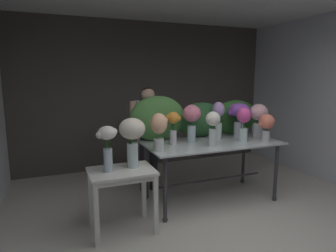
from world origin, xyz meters
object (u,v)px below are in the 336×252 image
(vase_sunset_tulips, at_px, (173,124))
(vase_fuchsia_freesia, at_px, (244,121))
(vase_ivory_dahlias, at_px, (213,125))
(vase_peach_roses, at_px, (159,128))
(vase_blush_stock, at_px, (258,117))
(vase_coral_hydrangea, at_px, (267,125))
(display_table_glass, at_px, (211,150))
(side_table_white, at_px, (122,179))
(vase_rosy_snapdragons, at_px, (192,118))
(vase_white_roses_tall, at_px, (107,143))
(vase_cream_lisianthus_tall, at_px, (132,135))
(vase_violet_anemones, at_px, (239,115))
(florist, at_px, (148,129))
(vase_lilac_carnations, at_px, (218,118))

(vase_sunset_tulips, height_order, vase_fuchsia_freesia, vase_fuchsia_freesia)
(vase_sunset_tulips, bearing_deg, vase_ivory_dahlias, -32.06)
(vase_peach_roses, height_order, vase_blush_stock, vase_blush_stock)
(vase_coral_hydrangea, bearing_deg, vase_fuchsia_freesia, 161.01)
(display_table_glass, distance_m, side_table_white, 1.43)
(side_table_white, bearing_deg, vase_rosy_snapdragons, 22.48)
(display_table_glass, relative_size, side_table_white, 2.58)
(vase_white_roses_tall, xyz_separation_m, vase_cream_lisianthus_tall, (0.29, 0.06, 0.05))
(vase_violet_anemones, bearing_deg, vase_sunset_tulips, -177.14)
(florist, distance_m, vase_ivory_dahlias, 1.09)
(side_table_white, bearing_deg, vase_coral_hydrangea, 2.92)
(vase_sunset_tulips, height_order, vase_ivory_dahlias, vase_ivory_dahlias)
(display_table_glass, relative_size, vase_rosy_snapdragons, 3.60)
(vase_coral_hydrangea, bearing_deg, vase_cream_lisianthus_tall, -178.44)
(vase_peach_roses, xyz_separation_m, vase_ivory_dahlias, (0.74, -0.03, -0.00))
(florist, height_order, vase_lilac_carnations, florist)
(display_table_glass, distance_m, vase_sunset_tulips, 0.69)
(display_table_glass, distance_m, vase_rosy_snapdragons, 0.55)
(florist, relative_size, vase_lilac_carnations, 2.95)
(vase_sunset_tulips, distance_m, vase_violet_anemones, 1.09)
(display_table_glass, xyz_separation_m, vase_fuchsia_freesia, (0.41, -0.17, 0.42))
(vase_peach_roses, distance_m, vase_coral_hydrangea, 1.58)
(florist, bearing_deg, vase_fuchsia_freesia, -36.87)
(vase_blush_stock, relative_size, vase_rosy_snapdragons, 0.96)
(vase_sunset_tulips, xyz_separation_m, vase_blush_stock, (1.37, -0.04, 0.04))
(display_table_glass, height_order, florist, florist)
(side_table_white, xyz_separation_m, florist, (0.67, 1.05, 0.36))
(vase_lilac_carnations, xyz_separation_m, vase_cream_lisianthus_tall, (-1.42, -0.46, -0.06))
(vase_peach_roses, height_order, vase_rosy_snapdragons, vase_rosy_snapdragons)
(side_table_white, distance_m, vase_fuchsia_freesia, 1.87)
(side_table_white, relative_size, vase_violet_anemones, 1.41)
(side_table_white, distance_m, vase_cream_lisianthus_tall, 0.51)
(display_table_glass, xyz_separation_m, vase_violet_anemones, (0.52, 0.10, 0.47))
(florist, height_order, vase_violet_anemones, florist)
(florist, relative_size, vase_blush_stock, 3.20)
(vase_peach_roses, bearing_deg, vase_coral_hydrangea, -2.65)
(vase_fuchsia_freesia, bearing_deg, side_table_white, -173.17)
(vase_lilac_carnations, xyz_separation_m, vase_ivory_dahlias, (-0.30, -0.36, -0.03))
(vase_ivory_dahlias, distance_m, vase_white_roses_tall, 1.42)
(vase_ivory_dahlias, xyz_separation_m, vase_rosy_snapdragons, (-0.16, 0.30, 0.06))
(vase_blush_stock, bearing_deg, vase_violet_anemones, 162.03)
(vase_peach_roses, bearing_deg, vase_fuchsia_freesia, 1.53)
(display_table_glass, xyz_separation_m, vase_lilac_carnations, (0.19, 0.13, 0.44))
(florist, bearing_deg, vase_cream_lisianthus_tall, -117.58)
(vase_sunset_tulips, height_order, vase_white_roses_tall, vase_sunset_tulips)
(vase_rosy_snapdragons, relative_size, vase_cream_lisianthus_tall, 0.91)
(vase_coral_hydrangea, height_order, vase_violet_anemones, vase_violet_anemones)
(vase_lilac_carnations, bearing_deg, vase_white_roses_tall, -163.18)
(vase_sunset_tulips, bearing_deg, vase_peach_roses, -139.76)
(side_table_white, xyz_separation_m, vase_cream_lisianthus_tall, (0.14, 0.05, 0.49))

